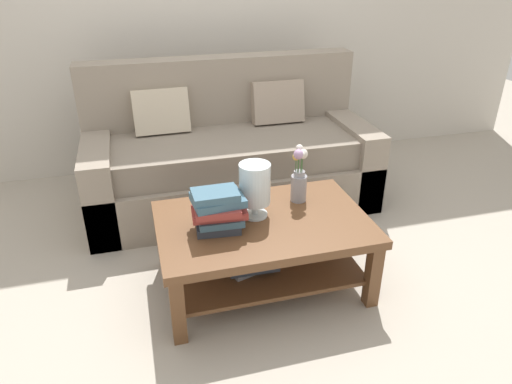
{
  "coord_description": "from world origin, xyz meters",
  "views": [
    {
      "loc": [
        -0.63,
        -2.45,
        1.76
      ],
      "look_at": [
        0.0,
        -0.16,
        0.54
      ],
      "focal_mm": 32.89,
      "sensor_mm": 36.0,
      "label": 1
    }
  ],
  "objects_px": {
    "flower_pitcher": "(299,177)",
    "glass_hurricane_vase": "(255,186)",
    "couch": "(230,157)",
    "coffee_table": "(262,238)",
    "book_stack_main": "(218,209)"
  },
  "relations": [
    {
      "from": "couch",
      "to": "flower_pitcher",
      "type": "bearing_deg",
      "value": -76.65
    },
    {
      "from": "flower_pitcher",
      "to": "glass_hurricane_vase",
      "type": "bearing_deg",
      "value": -159.97
    },
    {
      "from": "coffee_table",
      "to": "flower_pitcher",
      "type": "height_order",
      "value": "flower_pitcher"
    },
    {
      "from": "couch",
      "to": "book_stack_main",
      "type": "xyz_separation_m",
      "value": [
        -0.3,
        -1.12,
        0.19
      ]
    },
    {
      "from": "coffee_table",
      "to": "couch",
      "type": "bearing_deg",
      "value": 87.33
    },
    {
      "from": "coffee_table",
      "to": "book_stack_main",
      "type": "bearing_deg",
      "value": -174.19
    },
    {
      "from": "coffee_table",
      "to": "book_stack_main",
      "type": "height_order",
      "value": "book_stack_main"
    },
    {
      "from": "couch",
      "to": "coffee_table",
      "type": "distance_m",
      "value": 1.09
    },
    {
      "from": "book_stack_main",
      "to": "flower_pitcher",
      "type": "distance_m",
      "value": 0.56
    },
    {
      "from": "glass_hurricane_vase",
      "to": "book_stack_main",
      "type": "bearing_deg",
      "value": -158.39
    },
    {
      "from": "book_stack_main",
      "to": "flower_pitcher",
      "type": "relative_size",
      "value": 0.87
    },
    {
      "from": "glass_hurricane_vase",
      "to": "flower_pitcher",
      "type": "bearing_deg",
      "value": 20.03
    },
    {
      "from": "couch",
      "to": "flower_pitcher",
      "type": "height_order",
      "value": "couch"
    },
    {
      "from": "glass_hurricane_vase",
      "to": "flower_pitcher",
      "type": "xyz_separation_m",
      "value": [
        0.3,
        0.11,
        -0.04
      ]
    },
    {
      "from": "couch",
      "to": "coffee_table",
      "type": "bearing_deg",
      "value": -92.67
    }
  ]
}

